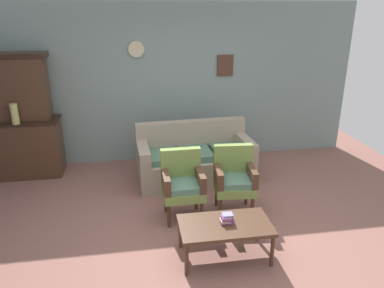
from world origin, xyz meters
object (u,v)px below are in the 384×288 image
at_px(side_cabinet, 26,148).
at_px(armchair_row_middle, 234,177).
at_px(floral_couch, 195,160).
at_px(coffee_table, 225,227).
at_px(armchair_near_cabinet, 182,182).
at_px(book_stack_on_table, 227,218).
at_px(vase_on_cabinet, 15,114).

distance_m(side_cabinet, armchair_row_middle, 3.45).
distance_m(side_cabinet, floral_couch, 2.74).
xyz_separation_m(floral_couch, coffee_table, (-0.00, -1.99, 0.05)).
xyz_separation_m(floral_couch, armchair_near_cabinet, (-0.34, -1.07, 0.17)).
distance_m(floral_couch, book_stack_on_table, 1.98).
bearing_deg(floral_couch, armchair_row_middle, -71.05).
relative_size(vase_on_cabinet, floral_couch, 0.17).
height_order(floral_couch, armchair_row_middle, same).
distance_m(side_cabinet, book_stack_on_table, 3.73).
distance_m(side_cabinet, coffee_table, 3.73).
bearing_deg(floral_couch, book_stack_on_table, -89.47).
relative_size(vase_on_cabinet, book_stack_on_table, 2.14).
bearing_deg(side_cabinet, vase_on_cabinet, -96.72).
bearing_deg(floral_couch, vase_on_cabinet, 170.86).
relative_size(side_cabinet, floral_couch, 0.63).
xyz_separation_m(coffee_table, book_stack_on_table, (0.02, 0.02, 0.10)).
xyz_separation_m(armchair_row_middle, coffee_table, (-0.36, -0.96, -0.12)).
bearing_deg(coffee_table, armchair_near_cabinet, 110.25).
height_order(coffee_table, book_stack_on_table, book_stack_on_table).
distance_m(armchair_row_middle, coffee_table, 1.03).
height_order(vase_on_cabinet, floral_couch, vase_on_cabinet).
height_order(side_cabinet, coffee_table, side_cabinet).
distance_m(side_cabinet, vase_on_cabinet, 0.65).
xyz_separation_m(vase_on_cabinet, coffee_table, (2.69, -2.43, -0.71)).
bearing_deg(vase_on_cabinet, armchair_row_middle, -25.77).
xyz_separation_m(side_cabinet, vase_on_cabinet, (-0.02, -0.18, 0.62)).
bearing_deg(floral_couch, armchair_near_cabinet, -107.64).
bearing_deg(vase_on_cabinet, coffee_table, -42.06).
distance_m(floral_couch, coffee_table, 1.99).
bearing_deg(armchair_row_middle, coffee_table, -110.44).
relative_size(armchair_near_cabinet, coffee_table, 0.90).
height_order(side_cabinet, armchair_near_cabinet, side_cabinet).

